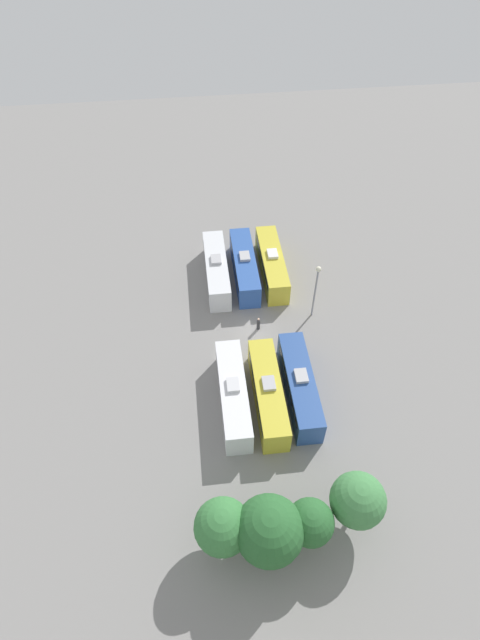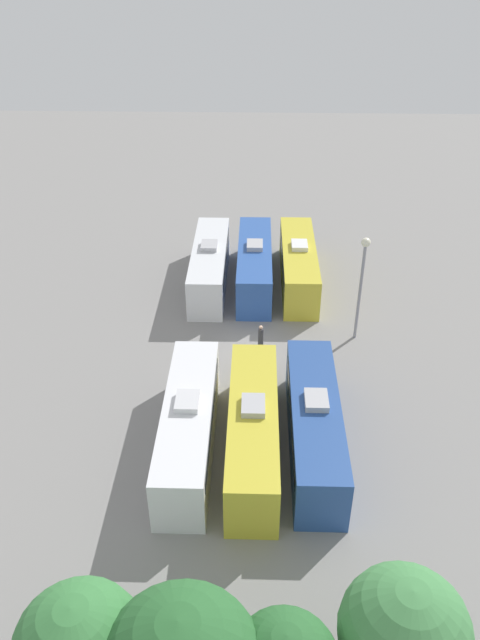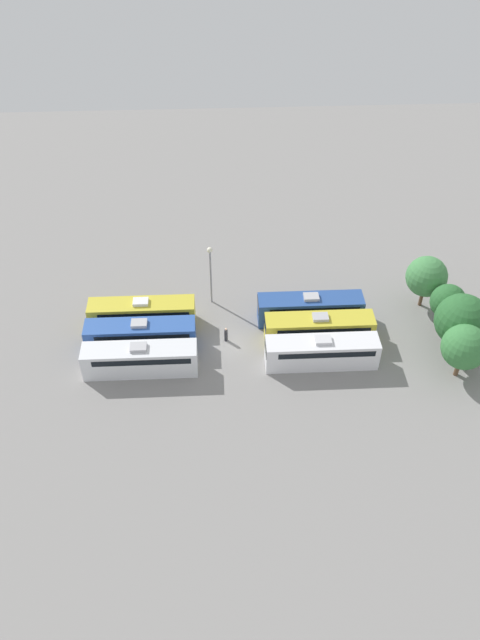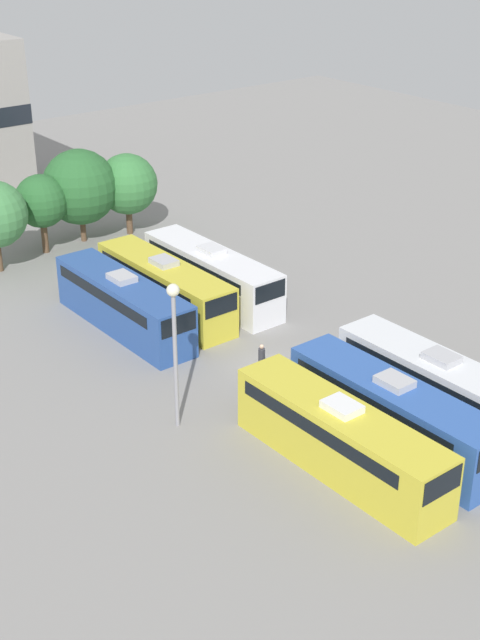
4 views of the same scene
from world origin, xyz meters
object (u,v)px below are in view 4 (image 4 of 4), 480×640
at_px(bus_4, 165,285).
at_px(bus_5, 212,273).
at_px(tree_1, 41,201).
at_px(tree_3, 127,184).
at_px(worker_person, 262,360).
at_px(bus_0, 340,437).
at_px(bus_3, 123,302).
at_px(bus_1, 391,411).
at_px(bus_2, 438,386).
at_px(tree_2, 80,187).
at_px(light_pole, 174,331).

height_order(bus_4, bus_5, same).
height_order(tree_1, tree_3, tree_3).
bearing_deg(tree_1, worker_person, -88.21).
xyz_separation_m(bus_0, bus_5, (6.69, 18.28, 0.00)).
relative_size(bus_5, worker_person, 6.55).
bearing_deg(bus_3, bus_1, -79.52).
bearing_deg(bus_4, bus_0, -100.12).
bearing_deg(bus_4, bus_1, -89.77).
relative_size(bus_3, bus_5, 1.00).
bearing_deg(bus_2, worker_person, 114.79).
distance_m(bus_1, tree_2, 32.30).
bearing_deg(tree_3, bus_0, -105.79).
xyz_separation_m(bus_1, bus_2, (3.45, 0.18, 0.00)).
relative_size(bus_1, tree_3, 1.86).
bearing_deg(bus_4, tree_3, 66.66).
bearing_deg(light_pole, tree_2, 70.19).
xyz_separation_m(bus_3, light_pole, (-3.60, -10.61, 3.38)).
xyz_separation_m(bus_1, light_pole, (-6.91, 7.30, 3.38)).
height_order(bus_0, bus_3, same).
bearing_deg(tree_2, tree_3, -12.64).
xyz_separation_m(worker_person, tree_3, (6.01, 22.64, 3.02)).
relative_size(bus_1, tree_2, 1.66).
bearing_deg(worker_person, tree_2, 83.84).
bearing_deg(bus_5, tree_3, 80.52).
height_order(bus_4, light_pole, light_pole).
height_order(tree_2, tree_3, tree_2).
xyz_separation_m(light_pole, tree_3, (12.42, 24.06, -1.25)).
xyz_separation_m(bus_3, tree_3, (8.83, 13.45, 2.14)).
distance_m(bus_2, tree_3, 31.32).
height_order(bus_2, light_pole, light_pole).
xyz_separation_m(bus_2, light_pole, (-10.36, 7.12, 3.38)).
relative_size(bus_0, bus_4, 1.00).
bearing_deg(worker_person, bus_0, -108.14).
bearing_deg(light_pole, worker_person, 12.44).
distance_m(bus_0, bus_1, 3.38).
bearing_deg(tree_1, tree_3, -3.78).
height_order(bus_1, bus_3, same).
distance_m(bus_2, tree_2, 32.08).
distance_m(light_pole, tree_1, 25.19).
xyz_separation_m(bus_3, tree_2, (5.35, 14.23, 2.41)).
bearing_deg(light_pole, bus_0, -64.43).
distance_m(worker_person, tree_2, 23.79).
bearing_deg(bus_1, bus_4, 90.23).
relative_size(bus_1, bus_4, 1.00).
xyz_separation_m(tree_2, tree_3, (3.48, -0.78, -0.27)).
relative_size(bus_0, bus_1, 1.00).
distance_m(worker_person, tree_1, 23.29).
bearing_deg(tree_2, bus_5, -84.77).
distance_m(bus_3, bus_4, 3.28).
height_order(bus_1, tree_1, tree_1).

